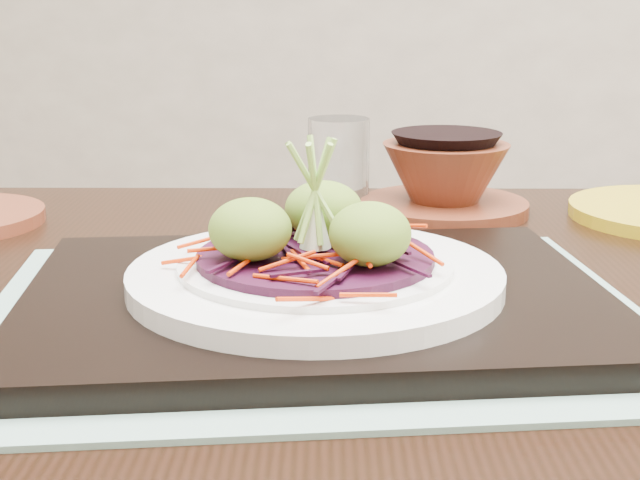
# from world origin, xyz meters

# --- Properties ---
(dining_table) EXTENTS (1.21, 0.89, 0.70)m
(dining_table) POSITION_xyz_m (-0.07, -0.11, 0.60)
(dining_table) COLOR black
(dining_table) RESTS_ON ground
(placemat) EXTENTS (0.49, 0.42, 0.00)m
(placemat) POSITION_xyz_m (-0.06, -0.13, 0.70)
(placemat) COLOR #84AB95
(placemat) RESTS_ON dining_table
(serving_tray) EXTENTS (0.42, 0.36, 0.02)m
(serving_tray) POSITION_xyz_m (-0.06, -0.13, 0.71)
(serving_tray) COLOR black
(serving_tray) RESTS_ON placemat
(white_plate) EXTENTS (0.24, 0.24, 0.02)m
(white_plate) POSITION_xyz_m (-0.06, -0.13, 0.72)
(white_plate) COLOR white
(white_plate) RESTS_ON serving_tray
(cabbage_bed) EXTENTS (0.15, 0.15, 0.01)m
(cabbage_bed) POSITION_xyz_m (-0.06, -0.13, 0.74)
(cabbage_bed) COLOR #330A20
(cabbage_bed) RESTS_ON white_plate
(carrot_julienne) EXTENTS (0.18, 0.18, 0.01)m
(carrot_julienne) POSITION_xyz_m (-0.06, -0.13, 0.74)
(carrot_julienne) COLOR red
(carrot_julienne) RESTS_ON cabbage_bed
(guacamole_scoops) EXTENTS (0.13, 0.12, 0.04)m
(guacamole_scoops) POSITION_xyz_m (-0.06, -0.14, 0.76)
(guacamole_scoops) COLOR #5A7E26
(guacamole_scoops) RESTS_ON cabbage_bed
(scallion_garnish) EXTENTS (0.06, 0.06, 0.08)m
(scallion_garnish) POSITION_xyz_m (-0.06, -0.13, 0.78)
(scallion_garnish) COLOR #8EBF4C
(scallion_garnish) RESTS_ON cabbage_bed
(water_glass) EXTENTS (0.07, 0.07, 0.09)m
(water_glass) POSITION_xyz_m (-0.09, 0.19, 0.74)
(water_glass) COLOR white
(water_glass) RESTS_ON dining_table
(terracotta_bowl_set) EXTENTS (0.17, 0.17, 0.07)m
(terracotta_bowl_set) POSITION_xyz_m (0.02, 0.17, 0.73)
(terracotta_bowl_set) COLOR #5C2615
(terracotta_bowl_set) RESTS_ON dining_table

